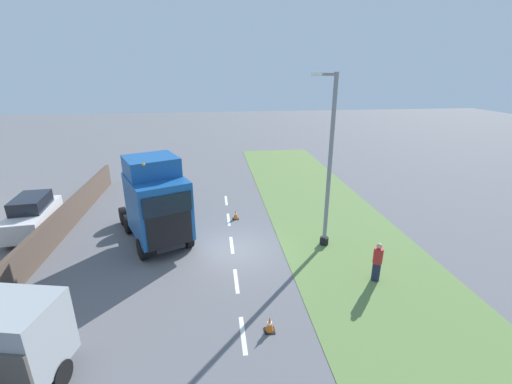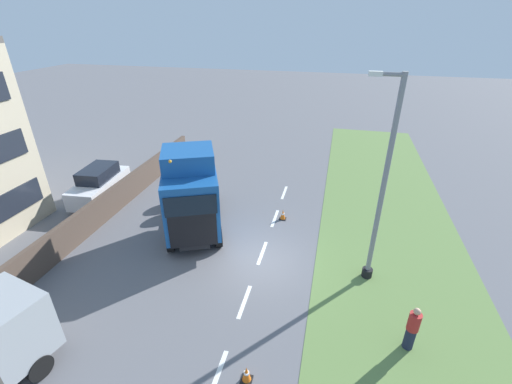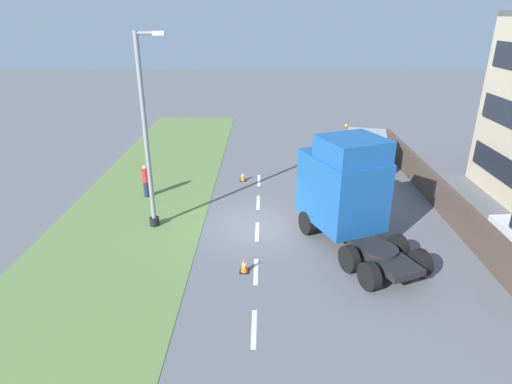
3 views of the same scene
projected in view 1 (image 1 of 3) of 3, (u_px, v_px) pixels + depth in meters
The scene contains 11 objects.
ground_plane at pixel (233, 252), 16.98m from camera, with size 120.00×120.00×0.00m, color slate.
grass_verge at pixel (348, 244), 17.69m from camera, with size 7.00×44.00×0.01m.
lane_markings at pixel (232, 245), 17.63m from camera, with size 0.16×14.60×0.00m.
boundary_wall at pixel (36, 250), 15.64m from camera, with size 0.25×24.00×1.53m.
lorry_cab at pixel (156, 203), 16.98m from camera, with size 4.70×6.47×4.72m.
flatbed_truck at pixel (6, 356), 9.00m from camera, with size 3.31×5.71×2.68m.
parked_car at pixel (33, 215), 18.77m from camera, with size 2.17×4.51×2.04m.
lamp_post at pixel (328, 174), 16.40m from camera, with size 1.34×0.44×8.44m.
pedestrian at pixel (377, 262), 14.41m from camera, with size 0.39×0.39×1.76m.
traffic_cone_lead at pixel (236, 215), 20.60m from camera, with size 0.36×0.36×0.58m.
traffic_cone_trailing at pixel (270, 324), 11.74m from camera, with size 0.36×0.36×0.58m.
Camera 1 is at (0.74, 15.00, 8.53)m, focal length 24.00 mm.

